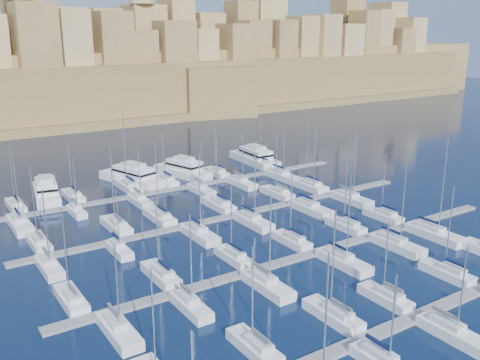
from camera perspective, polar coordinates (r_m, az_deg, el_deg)
ground at (r=95.63m, az=2.95°, el=-5.52°), size 600.00×600.00×0.00m
pontoon_near at (r=73.58m, az=19.17°, el=-13.23°), size 84.00×2.00×0.40m
pontoon_mid_near at (r=86.92m, az=7.65°, el=-7.78°), size 84.00×2.00×0.40m
pontoon_mid_far at (r=103.27m, az=-0.32°, el=-3.72°), size 84.00×2.00×0.40m
pontoon_far at (r=121.41m, az=-5.97°, el=-0.77°), size 84.00×2.00×0.40m
sailboat_1 at (r=62.38m, az=1.59°, el=-17.38°), size 2.47×8.23×12.88m
sailboat_2 at (r=69.16m, az=9.94°, el=-13.99°), size 2.66×8.85×14.63m
sailboat_3 at (r=74.65m, az=15.29°, el=-11.99°), size 2.39×7.97×11.41m
sailboat_4 at (r=84.19m, az=21.25°, el=-9.21°), size 2.49×8.29×13.99m
sailboat_9 at (r=69.36m, az=21.71°, el=-14.91°), size 2.62×8.74×12.03m
sailboat_12 at (r=75.05m, az=-17.57°, el=-12.01°), size 2.57×8.55×13.54m
sailboat_13 at (r=78.94m, az=-8.43°, el=-9.95°), size 2.65×8.83×11.99m
sailboat_14 at (r=83.79m, az=-0.72°, el=-8.18°), size 2.38×7.95×12.30m
sailboat_15 at (r=90.16m, az=5.57°, el=-6.45°), size 2.44×8.14×12.92m
sailboat_16 at (r=98.03m, az=11.23°, el=-4.81°), size 2.52×8.40×13.53m
sailboat_17 at (r=104.70m, az=15.05°, el=-3.70°), size 2.51×8.36×12.84m
sailboat_18 at (r=66.77m, az=-12.83°, el=-15.37°), size 2.72×9.06×12.12m
sailboat_19 at (r=70.51m, az=-5.30°, el=-13.19°), size 2.41×8.02×13.53m
sailboat_20 at (r=75.36m, az=2.89°, el=-11.09°), size 2.85×9.49×14.26m
sailboat_21 at (r=83.69m, az=10.96°, el=-8.49°), size 2.93×9.77×14.87m
sailboat_22 at (r=91.82m, az=16.38°, el=-6.61°), size 2.95×9.83×14.70m
sailboat_23 at (r=98.32m, az=20.05°, el=-5.41°), size 3.21×10.69×17.77m
sailboat_24 at (r=94.95m, az=-20.67°, el=-6.27°), size 2.60×8.67×13.84m
sailboat_25 at (r=98.67m, az=-13.05°, el=-4.76°), size 2.87×9.55×15.61m
sailboat_26 at (r=101.62m, az=-8.58°, el=-3.90°), size 2.87×9.56×15.51m
sailboat_27 at (r=107.30m, az=-2.28°, el=-2.65°), size 2.88×9.61×14.73m
sailboat_28 at (r=114.94m, az=4.01°, el=-1.40°), size 2.76×9.21×14.34m
sailboat_29 at (r=121.08m, az=7.27°, el=-0.57°), size 3.24×10.80×15.59m
sailboat_30 at (r=85.43m, az=-19.67°, el=-8.68°), size 2.52×8.39×13.22m
sailboat_31 at (r=88.58m, az=-12.80°, el=-7.23°), size 2.24×7.47×11.26m
sailboat_32 at (r=92.86m, az=-4.38°, el=-5.71°), size 2.96×9.87×15.47m
sailboat_33 at (r=98.39m, az=1.36°, el=-4.40°), size 2.95×9.83×14.02m
sailboat_34 at (r=105.98m, az=7.54°, el=-3.00°), size 3.17×10.56×17.21m
sailboat_35 at (r=113.34m, az=11.73°, el=-1.95°), size 3.05×10.15×15.24m
sailboat_36 at (r=115.66m, az=-22.79°, el=-2.55°), size 2.68×8.93×13.26m
sailboat_37 at (r=118.08m, az=-17.36°, el=-1.64°), size 2.75×9.16×12.72m
sailboat_38 at (r=122.55m, az=-11.86°, el=-0.58°), size 3.26×10.87×17.94m
sailboat_39 at (r=125.20m, az=-7.96°, el=-0.06°), size 2.79×9.30×12.36m
sailboat_40 at (r=131.05m, az=-2.50°, el=0.81°), size 2.58×8.60×13.60m
sailboat_41 at (r=137.93m, az=2.31°, el=1.58°), size 2.45×8.18×13.51m
sailboat_42 at (r=104.72m, az=-22.42°, el=-4.37°), size 3.10×10.34×15.76m
sailboat_43 at (r=108.39m, az=-17.03°, el=-3.20°), size 2.14×7.12×11.65m
sailboat_44 at (r=111.73m, az=-10.65°, el=-2.17°), size 2.51×8.38×12.28m
sailboat_45 at (r=117.38m, az=-4.17°, el=-1.04°), size 2.67×8.89×11.81m
sailboat_46 at (r=122.28m, az=0.13°, el=-0.29°), size 2.84×9.45×12.57m
sailboat_47 at (r=128.17m, az=4.51°, el=0.44°), size 3.19×10.62×14.44m
motor_yacht_a at (r=120.13m, az=-19.95°, el=-1.09°), size 7.40×16.32×5.25m
motor_yacht_b at (r=126.69m, az=-11.38°, el=0.43°), size 10.39×18.77×5.25m
motor_yacht_c at (r=130.87m, az=-6.09°, el=1.16°), size 9.12×16.71×5.25m
motor_yacht_d at (r=142.63m, az=1.60°, el=2.49°), size 6.48×18.32×5.25m
fortified_city at (r=233.80m, az=-20.41°, el=10.04°), size 460.00×108.95×59.52m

